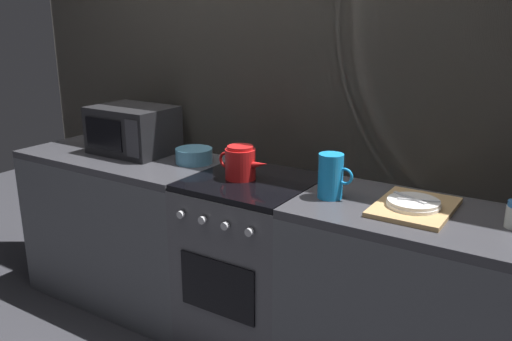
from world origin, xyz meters
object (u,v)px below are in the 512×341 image
at_px(microwave, 133,130).
at_px(dish_pile, 414,206).
at_px(mixing_bowl, 194,156).
at_px(stove_unit, 252,263).
at_px(kettle, 241,163).
at_px(pitcher, 331,176).

bearing_deg(microwave, dish_pile, -1.97).
bearing_deg(mixing_bowl, stove_unit, -11.27).
height_order(stove_unit, kettle, kettle).
relative_size(kettle, dish_pile, 0.71).
bearing_deg(pitcher, kettle, 177.90).
xyz_separation_m(microwave, kettle, (0.81, -0.09, -0.05)).
bearing_deg(stove_unit, mixing_bowl, 168.73).
height_order(pitcher, dish_pile, pitcher).
bearing_deg(pitcher, microwave, 175.32).
bearing_deg(kettle, mixing_bowl, 164.72).
xyz_separation_m(mixing_bowl, pitcher, (0.87, -0.12, 0.06)).
bearing_deg(kettle, pitcher, -2.10).
xyz_separation_m(stove_unit, pitcher, (0.44, -0.03, 0.55)).
bearing_deg(pitcher, stove_unit, 175.43).
xyz_separation_m(mixing_bowl, dish_pile, (1.23, -0.07, -0.02)).
height_order(microwave, mixing_bowl, microwave).
relative_size(microwave, mixing_bowl, 2.30).
relative_size(stove_unit, kettle, 3.16).
xyz_separation_m(stove_unit, kettle, (-0.06, -0.02, 0.53)).
distance_m(microwave, mixing_bowl, 0.45).
height_order(mixing_bowl, pitcher, pitcher).
xyz_separation_m(kettle, pitcher, (0.49, -0.02, 0.02)).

